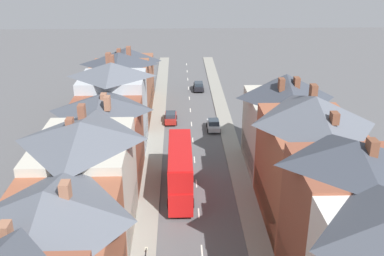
# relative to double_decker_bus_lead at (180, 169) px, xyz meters

# --- Properties ---
(pavement_left) EXTENTS (2.20, 104.00, 0.14)m
(pavement_left) POSITION_rel_double_decker_bus_lead_xyz_m (-3.29, 9.90, -2.75)
(pavement_left) COLOR gray
(pavement_left) RESTS_ON ground
(pavement_right) EXTENTS (2.20, 104.00, 0.14)m
(pavement_right) POSITION_rel_double_decker_bus_lead_xyz_m (6.91, 9.90, -2.75)
(pavement_right) COLOR gray
(pavement_right) RESTS_ON ground
(centre_line_dashes) EXTENTS (0.14, 97.80, 0.01)m
(centre_line_dashes) POSITION_rel_double_decker_bus_lead_xyz_m (1.81, 7.90, -2.81)
(centre_line_dashes) COLOR silver
(centre_line_dashes) RESTS_ON ground
(terrace_row_left) EXTENTS (8.00, 76.75, 13.28)m
(terrace_row_left) POSITION_rel_double_decker_bus_lead_xyz_m (-8.38, -5.31, 2.83)
(terrace_row_left) COLOR brown
(terrace_row_left) RESTS_ON ground
(terrace_row_right) EXTENTS (8.00, 50.58, 13.42)m
(terrace_row_right) POSITION_rel_double_decker_bus_lead_xyz_m (12.00, -15.19, 3.50)
(terrace_row_right) COLOR #A36042
(terrace_row_right) RESTS_ON ground
(double_decker_bus_lead) EXTENTS (2.74, 10.80, 5.30)m
(double_decker_bus_lead) POSITION_rel_double_decker_bus_lead_xyz_m (0.00, 0.00, 0.00)
(double_decker_bus_lead) COLOR red
(double_decker_bus_lead) RESTS_ON ground
(car_near_silver) EXTENTS (1.90, 3.83, 1.59)m
(car_near_silver) POSITION_rel_double_decker_bus_lead_xyz_m (4.91, 17.51, -2.01)
(car_near_silver) COLOR #B7BABF
(car_near_silver) RESTS_ON ground
(car_parked_left_a) EXTENTS (1.90, 4.12, 1.60)m
(car_parked_left_a) POSITION_rel_double_decker_bus_lead_xyz_m (-1.29, 20.70, -2.01)
(car_parked_left_a) COLOR maroon
(car_parked_left_a) RESTS_ON ground
(car_parked_right_a) EXTENTS (1.90, 3.85, 1.62)m
(car_parked_right_a) POSITION_rel_double_decker_bus_lead_xyz_m (3.61, 36.41, -2.00)
(car_parked_right_a) COLOR black
(car_parked_right_a) RESTS_ON ground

